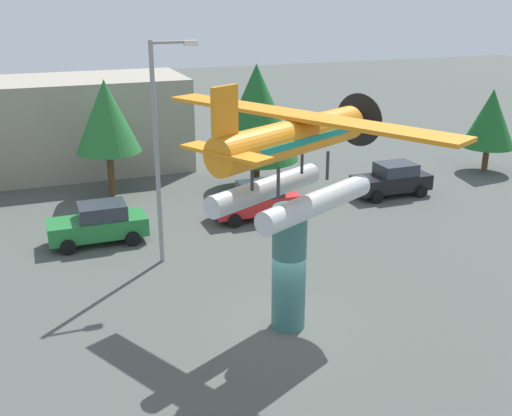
% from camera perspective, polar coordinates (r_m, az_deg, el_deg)
% --- Properties ---
extents(ground_plane, '(140.00, 140.00, 0.00)m').
position_cam_1_polar(ground_plane, '(20.77, 2.96, -10.79)').
color(ground_plane, '#4C514C').
extents(display_pedestal, '(1.10, 1.10, 4.18)m').
position_cam_1_polar(display_pedestal, '(19.80, 3.07, -5.57)').
color(display_pedestal, '#386B66').
rests_on(display_pedestal, ground).
extents(floatplane_monument, '(7.11, 9.72, 4.00)m').
position_cam_1_polar(floatplane_monument, '(18.63, 3.53, 5.09)').
color(floatplane_monument, silver).
rests_on(floatplane_monument, display_pedestal).
extents(car_mid_green, '(4.20, 2.02, 1.76)m').
position_cam_1_polar(car_mid_green, '(27.69, -14.33, -1.39)').
color(car_mid_green, '#237A38').
rests_on(car_mid_green, ground).
extents(car_far_red, '(4.20, 2.02, 1.76)m').
position_cam_1_polar(car_far_red, '(29.79, 0.05, 0.73)').
color(car_far_red, red).
rests_on(car_far_red, ground).
extents(car_distant_black, '(4.20, 2.02, 1.76)m').
position_cam_1_polar(car_distant_black, '(33.88, 12.47, 2.60)').
color(car_distant_black, black).
rests_on(car_distant_black, ground).
extents(streetlight_primary, '(1.84, 0.28, 8.76)m').
position_cam_1_polar(streetlight_primary, '(24.04, -8.82, 6.19)').
color(streetlight_primary, gray).
rests_on(streetlight_primary, ground).
extents(storefront_building, '(13.25, 6.44, 5.55)m').
position_cam_1_polar(storefront_building, '(39.25, -16.38, 7.42)').
color(storefront_building, '#9E9384').
rests_on(storefront_building, ground).
extents(tree_east, '(3.40, 3.40, 6.20)m').
position_cam_1_polar(tree_east, '(33.15, -13.66, 8.21)').
color(tree_east, brown).
rests_on(tree_east, ground).
extents(tree_center_back, '(4.63, 4.63, 6.85)m').
position_cam_1_polar(tree_center_back, '(33.43, 0.05, 8.82)').
color(tree_center_back, brown).
rests_on(tree_center_back, ground).
extents(tree_far_east, '(3.12, 3.12, 4.99)m').
position_cam_1_polar(tree_far_east, '(39.64, 20.86, 7.73)').
color(tree_far_east, brown).
rests_on(tree_far_east, ground).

